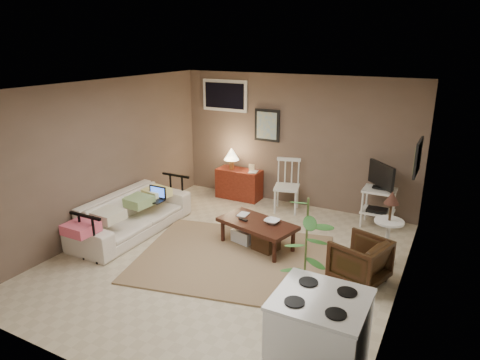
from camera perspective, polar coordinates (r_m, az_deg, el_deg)
The scene contains 20 objects.
floor at distance 6.18m, azimuth -1.53°, elevation -10.44°, with size 5.00×5.00×0.00m, color #C1B293.
art_back at distance 8.03m, azimuth 3.63°, elevation 7.28°, with size 0.50×0.03×0.60m, color black.
art_right at distance 5.97m, azimuth 22.66°, elevation 2.81°, with size 0.03×0.60×0.45m, color black.
window at distance 8.36m, azimuth -2.04°, elevation 11.19°, with size 0.96×0.03×0.60m, color silver.
rug at distance 6.17m, azimuth -0.85°, elevation -10.35°, with size 2.63×2.11×0.03m, color #897250.
coffee_table at distance 6.40m, azimuth 2.23°, elevation -6.97°, with size 1.26×0.86×0.43m.
sofa at distance 7.02m, azimuth -14.25°, elevation -3.67°, with size 2.12×0.62×0.83m, color beige.
sofa_pillows at distance 6.79m, azimuth -15.35°, elevation -3.66°, with size 0.41×2.01×0.14m, color beige, non-canonical shape.
sofa_end_rails at distance 6.97m, azimuth -13.46°, elevation -4.30°, with size 0.57×2.11×0.71m, color black, non-canonical shape.
laptop at distance 7.11m, azimuth -11.16°, elevation -2.12°, with size 0.33×0.24×0.22m.
red_console at distance 8.33m, azimuth -0.21°, elevation -0.14°, with size 0.87×0.39×1.00m.
spindle_chair at distance 7.73m, azimuth 6.26°, elevation -0.96°, with size 0.52×0.52×0.95m.
tv_stand at distance 7.33m, azimuth 18.07°, elevation -1.74°, with size 0.51×0.50×1.09m.
side_table at distance 6.14m, azimuth 19.31°, elevation -4.96°, with size 0.39×0.39×1.05m.
armchair at distance 5.73m, azimuth 15.69°, elevation -10.01°, with size 0.62×0.58×0.63m, color black.
potted_plant at distance 4.58m, azimuth 8.71°, elevation -10.28°, with size 0.37×0.37×1.48m.
stove at distance 3.93m, azimuth 10.36°, elevation -21.06°, with size 0.75×0.70×0.98m.
bowl at distance 6.26m, azimuth 4.30°, elevation -4.82°, with size 0.22×0.05×0.22m, color #33150D.
book_table at distance 6.55m, azimuth -0.17°, elevation -3.76°, with size 0.15×0.02×0.20m, color #33150D.
book_console at distance 8.09m, azimuth 1.24°, elevation 1.81°, with size 0.16×0.02×0.21m, color #33150D.
Camera 1 is at (2.67, -4.73, 2.95)m, focal length 32.00 mm.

